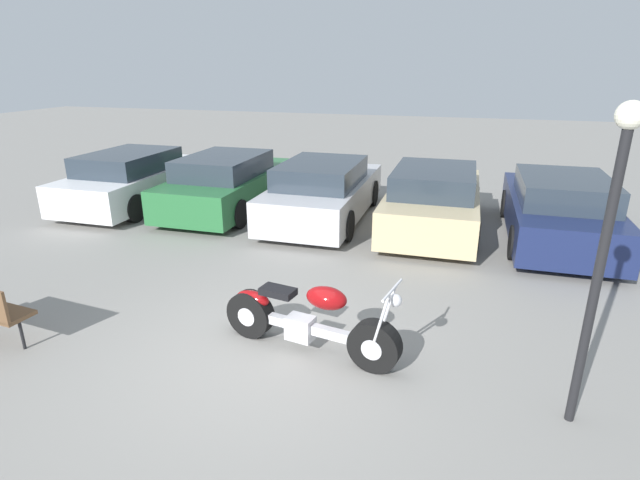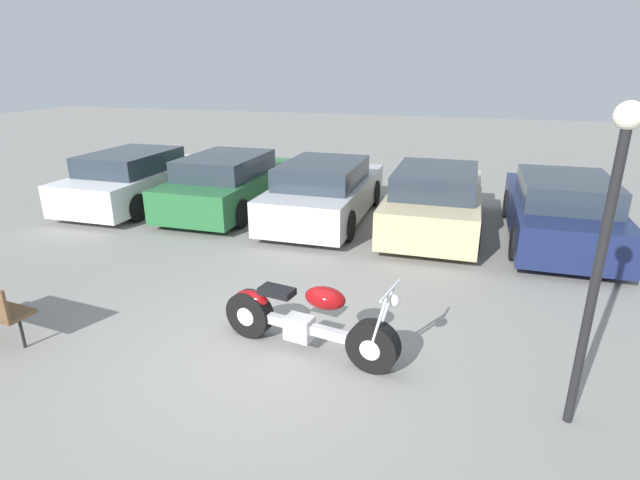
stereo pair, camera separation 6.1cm
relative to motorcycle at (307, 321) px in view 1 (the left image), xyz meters
The scene contains 8 objects.
ground_plane 0.72m from the motorcycle, 149.94° to the right, with size 60.00×60.00×0.00m, color gray.
motorcycle is the anchor object (origin of this frame).
parked_car_white 8.29m from the motorcycle, 139.42° to the left, with size 1.93×4.49×1.37m.
parked_car_green 6.81m from the motorcycle, 124.14° to the left, with size 1.93×4.49×1.37m.
parked_car_silver 5.65m from the motorcycle, 103.86° to the left, with size 1.93×4.49×1.37m.
parked_car_champagne 5.60m from the motorcycle, 78.49° to the left, with size 1.93×4.49×1.37m.
parked_car_navy 6.46m from the motorcycle, 56.30° to the left, with size 1.93×4.49×1.37m.
lamp_post 3.42m from the motorcycle, ahead, with size 0.24×0.24×3.16m.
Camera 1 is at (2.20, -4.92, 3.44)m, focal length 28.00 mm.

